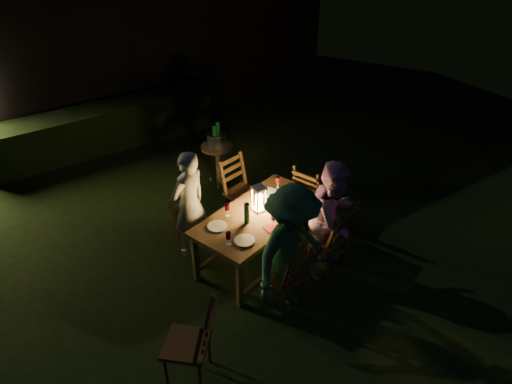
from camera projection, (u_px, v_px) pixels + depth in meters
garden_envelope at (77, 30)px, 10.52m from camera, size 40.00×40.00×3.20m
dining_table at (259, 218)px, 6.41m from camera, size 1.98×1.37×0.75m
chair_near_left at (286, 286)px, 5.92m from camera, size 0.47×0.50×0.92m
chair_near_right at (327, 246)px, 6.48m from camera, size 0.58×0.60×1.05m
chair_far_left at (194, 236)px, 6.74m from camera, size 0.50×0.52×0.89m
chair_far_right at (242, 202)px, 7.37m from camera, size 0.55×0.58×1.02m
chair_end at (311, 201)px, 7.41m from camera, size 0.57×0.55×0.96m
chair_spare at (189, 355)px, 5.05m from camera, size 0.66×0.66×1.01m
person_house_side at (189, 204)px, 6.50m from camera, size 0.64×0.51×1.53m
person_opp_right at (333, 218)px, 6.20m from camera, size 0.91×0.79×1.58m
person_opp_left at (291, 251)px, 5.58m from camera, size 1.23×0.91×1.69m
lantern at (259, 200)px, 6.34m from camera, size 0.16×0.16×0.35m
plate_far_left at (217, 226)px, 6.12m from camera, size 0.25×0.25×0.01m
plate_near_left at (245, 240)px, 5.89m from camera, size 0.25×0.25×0.01m
plate_far_right at (268, 192)px, 6.77m from camera, size 0.25×0.25×0.01m
plate_near_right at (294, 204)px, 6.54m from camera, size 0.25×0.25×0.01m
wineglass_a at (227, 210)px, 6.27m from camera, size 0.06×0.06×0.18m
wineglass_b at (229, 239)px, 5.79m from camera, size 0.06×0.06×0.18m
wineglass_c at (291, 205)px, 6.36m from camera, size 0.06×0.06×0.18m
wineglass_d at (278, 183)px, 6.81m from camera, size 0.06×0.06×0.18m
wineglass_e at (273, 220)px, 6.09m from camera, size 0.06×0.06×0.18m
bottle_table at (247, 213)px, 6.13m from camera, size 0.07×0.07×0.28m
napkin_left at (272, 228)px, 6.09m from camera, size 0.18×0.14×0.01m
napkin_right at (303, 202)px, 6.56m from camera, size 0.18×0.14×0.01m
phone at (246, 246)px, 5.80m from camera, size 0.14×0.07×0.01m
side_table at (217, 150)px, 8.05m from camera, size 0.52×0.52×0.70m
ice_bucket at (217, 140)px, 7.95m from camera, size 0.30×0.30×0.22m
bottle_bucket_a at (215, 139)px, 7.87m from camera, size 0.07×0.07×0.32m
bottle_bucket_b at (218, 135)px, 7.97m from camera, size 0.07×0.07×0.32m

